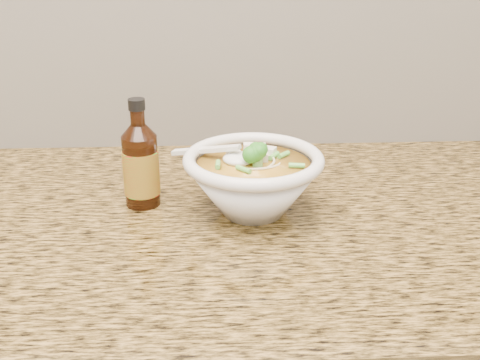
{
  "coord_description": "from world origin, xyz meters",
  "views": [
    {
      "loc": [
        0.16,
        0.85,
        1.31
      ],
      "look_at": [
        0.2,
        1.68,
        0.95
      ],
      "focal_mm": 45.0,
      "sensor_mm": 36.0,
      "label": 1
    }
  ],
  "objects": [
    {
      "name": "hot_sauce_bottle",
      "position": [
        0.05,
        1.71,
        0.96
      ],
      "size": [
        0.07,
        0.07,
        0.17
      ],
      "rotation": [
        0.0,
        0.0,
        0.27
      ],
      "color": "#361607",
      "rests_on": "counter_slab"
    },
    {
      "name": "counter_slab",
      "position": [
        0.0,
        1.68,
        0.88
      ],
      "size": [
        4.0,
        0.68,
        0.04
      ],
      "primitive_type": "cube",
      "color": "olive",
      "rests_on": "cabinet"
    },
    {
      "name": "soup_bowl",
      "position": [
        0.22,
        1.68,
        0.95
      ],
      "size": [
        0.23,
        0.21,
        0.12
      ],
      "rotation": [
        0.0,
        0.0,
        -0.42
      ],
      "color": "silver",
      "rests_on": "counter_slab"
    }
  ]
}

